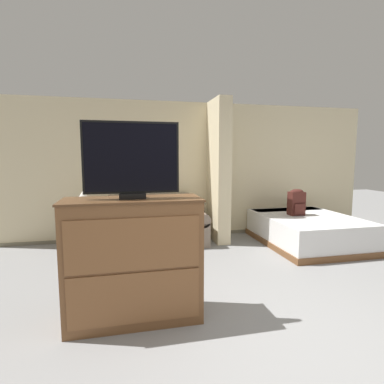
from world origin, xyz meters
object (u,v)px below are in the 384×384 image
at_px(tv_dresser, 134,260).
at_px(bed, 307,230).
at_px(backpack, 297,202).
at_px(tv, 132,160).
at_px(table_lamp, 83,200).
at_px(couch, 152,227).
at_px(coffee_table, 159,238).

distance_m(tv_dresser, bed, 3.67).
height_order(tv_dresser, backpack, tv_dresser).
bearing_deg(tv, backpack, 34.42).
bearing_deg(tv, table_lamp, 107.16).
bearing_deg(tv_dresser, backpack, 34.43).
bearing_deg(tv, couch, 81.31).
distance_m(couch, table_lamp, 1.25).
distance_m(couch, tv_dresser, 2.53).
relative_size(couch, tv, 2.25).
distance_m(tv_dresser, backpack, 3.60).
height_order(couch, table_lamp, table_lamp).
bearing_deg(tv, bed, 31.51).
xyz_separation_m(couch, tv, (-0.38, -2.48, 1.22)).
height_order(tv, bed, tv).
xyz_separation_m(tv_dresser, tv, (-0.00, 0.00, 0.94)).
bearing_deg(backpack, bed, -38.72).
bearing_deg(backpack, tv_dresser, -145.57).
bearing_deg(couch, bed, -11.87).
height_order(coffee_table, bed, bed).
xyz_separation_m(coffee_table, backpack, (2.56, 0.52, 0.38)).
relative_size(tv_dresser, backpack, 2.67).
height_order(table_lamp, bed, table_lamp).
bearing_deg(tv, tv_dresser, -90.00).
height_order(table_lamp, backpack, table_lamp).
xyz_separation_m(table_lamp, tv_dresser, (0.76, -2.45, -0.26)).
distance_m(table_lamp, backpack, 3.74).
height_order(coffee_table, backpack, backpack).
xyz_separation_m(coffee_table, tv_dresser, (-0.40, -1.51, 0.22)).
relative_size(couch, backpack, 4.10).
relative_size(table_lamp, tv, 0.54).
height_order(couch, coffee_table, couch).
distance_m(couch, backpack, 2.66).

